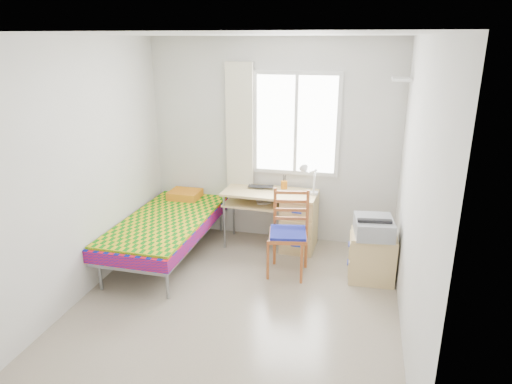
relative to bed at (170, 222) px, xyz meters
The scene contains 17 objects.
floor 1.49m from the bed, 38.94° to the right, with size 3.50×3.50×0.00m, color #BCAD93.
ceiling 2.60m from the bed, 38.94° to the right, with size 3.50×3.50×0.00m, color white.
wall_back 1.65m from the bed, 37.66° to the left, with size 3.20×3.20×0.00m, color silver.
wall_left 1.34m from the bed, 118.82° to the right, with size 3.50×3.50×0.00m, color silver.
wall_right 2.98m from the bed, 18.29° to the right, with size 3.50×3.50×0.00m, color silver.
window 1.98m from the bed, 30.58° to the left, with size 1.10×0.04×1.30m.
curtain 1.46m from the bed, 48.78° to the left, with size 0.35×0.05×1.70m, color beige.
floating_shelf 3.16m from the bed, 11.00° to the left, with size 0.20×0.32×0.03m, color white.
bed is the anchor object (origin of this frame).
desk 1.55m from the bed, 20.54° to the left, with size 1.20×0.59×0.73m.
chair 1.51m from the bed, ahead, with size 0.48×0.48×0.97m.
cabinet 2.44m from the bed, ahead, with size 0.51×0.45×0.54m.
printer 2.43m from the bed, ahead, with size 0.45×0.51×0.20m.
laptop 1.22m from the bed, 31.68° to the left, with size 0.32×0.21×0.03m, color black.
pen_cup 1.52m from the bed, 28.59° to the left, with size 0.08×0.08×0.10m, color orange.
task_lamp 1.78m from the bed, 15.44° to the left, with size 0.23×0.32×0.42m.
book 1.12m from the bed, 29.46° to the left, with size 0.17×0.24×0.02m, color gray.
Camera 1 is at (1.13, -3.91, 2.56)m, focal length 32.00 mm.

